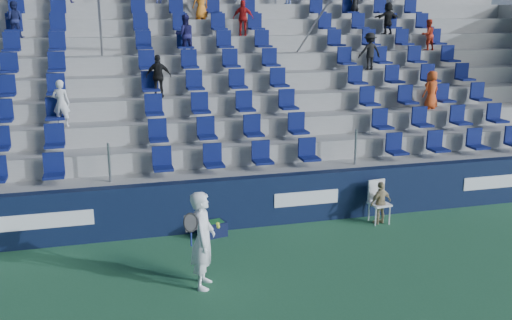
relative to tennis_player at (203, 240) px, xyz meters
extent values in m
plane|color=#2B6540|center=(1.44, -0.37, -0.92)|extent=(70.00, 70.00, 0.00)
cube|color=#0E1834|center=(1.44, 2.78, -0.32)|extent=(24.00, 0.30, 1.20)
cube|color=white|center=(-3.56, 2.62, -0.30)|extent=(3.20, 0.02, 0.34)
cube|color=white|center=(2.94, 2.62, -0.30)|extent=(1.60, 0.02, 0.34)
cube|color=white|center=(8.44, 2.62, -0.30)|extent=(2.40, 0.02, 0.34)
cube|color=#989893|center=(1.44, 3.35, -0.32)|extent=(24.00, 0.85, 1.20)
cube|color=#989893|center=(1.44, 4.20, -0.07)|extent=(24.00, 0.85, 1.70)
cube|color=#989893|center=(1.44, 5.05, 0.18)|extent=(24.00, 0.85, 2.20)
cube|color=#989893|center=(1.44, 5.90, 0.43)|extent=(24.00, 0.85, 2.70)
cube|color=#989893|center=(1.44, 6.75, 0.68)|extent=(24.00, 0.85, 3.20)
cube|color=#989893|center=(1.44, 7.60, 0.93)|extent=(24.00, 0.85, 3.70)
cube|color=#989893|center=(1.44, 8.45, 1.18)|extent=(24.00, 0.85, 4.20)
cube|color=#989893|center=(1.44, 9.30, 1.43)|extent=(24.00, 0.85, 4.70)
cube|color=#989893|center=(1.44, 10.15, 1.68)|extent=(24.00, 0.85, 5.20)
cube|color=#989893|center=(1.44, 10.83, 2.18)|extent=(24.00, 0.50, 6.20)
cube|color=#0D1650|center=(1.44, 3.35, 0.63)|extent=(16.05, 0.50, 0.70)
cube|color=#0D1650|center=(1.44, 4.20, 1.13)|extent=(16.05, 0.50, 0.70)
cube|color=#0D1650|center=(1.44, 5.05, 1.63)|extent=(16.05, 0.50, 0.70)
cube|color=#0D1650|center=(1.44, 5.90, 2.13)|extent=(16.05, 0.50, 0.70)
cube|color=#0D1650|center=(1.44, 6.75, 2.63)|extent=(16.05, 0.50, 0.70)
cube|color=#0D1650|center=(1.44, 7.60, 3.13)|extent=(16.05, 0.50, 0.70)
cube|color=#0D1650|center=(1.44, 8.45, 3.63)|extent=(16.05, 0.50, 0.70)
cube|color=#0D1650|center=(1.44, 9.30, 4.13)|extent=(16.05, 0.50, 0.70)
cylinder|color=gray|center=(-1.56, 6.75, 3.43)|extent=(0.06, 7.68, 4.55)
cylinder|color=gray|center=(4.44, 6.75, 3.43)|extent=(0.06, 7.68, 4.55)
imported|color=black|center=(7.84, 8.40, 3.81)|extent=(1.02, 0.52, 1.05)
imported|color=orange|center=(1.62, 9.25, 4.33)|extent=(0.62, 0.51, 1.10)
imported|color=black|center=(7.00, 9.25, 4.28)|extent=(0.40, 0.30, 0.99)
imported|color=black|center=(6.40, 6.70, 2.84)|extent=(0.74, 0.44, 1.12)
imported|color=#191848|center=(0.84, 7.55, 3.36)|extent=(0.58, 0.46, 1.16)
imported|color=#191F4B|center=(-3.92, 8.40, 3.80)|extent=(0.54, 0.45, 1.03)
imported|color=red|center=(8.89, 7.55, 3.28)|extent=(0.53, 0.44, 1.00)
imported|color=black|center=(-0.13, 5.85, 2.35)|extent=(0.70, 0.38, 1.14)
imported|color=#D64819|center=(7.58, 5.00, 1.83)|extent=(0.61, 0.48, 1.10)
imported|color=silver|center=(-2.60, 5.00, 1.85)|extent=(0.47, 0.37, 1.15)
imported|color=#B51818|center=(2.82, 8.40, 3.83)|extent=(0.69, 0.44, 1.10)
imported|color=white|center=(0.00, 0.00, 0.00)|extent=(0.61, 0.77, 1.83)
cylinder|color=navy|center=(-0.25, -0.25, 0.15)|extent=(0.03, 0.03, 0.28)
torus|color=black|center=(-0.25, -0.25, 0.45)|extent=(0.30, 0.17, 0.28)
plane|color=#262626|center=(-0.25, -0.25, 0.45)|extent=(0.30, 0.16, 0.29)
sphere|color=#D5E735|center=(0.25, -0.20, 0.30)|extent=(0.07, 0.07, 0.07)
sphere|color=#D5E735|center=(0.25, -0.14, 0.33)|extent=(0.07, 0.07, 0.07)
cube|color=white|center=(4.65, 2.18, -0.45)|extent=(0.50, 0.50, 0.04)
cube|color=white|center=(4.65, 2.39, -0.17)|extent=(0.45, 0.09, 0.55)
cylinder|color=white|center=(4.46, 1.99, -0.70)|extent=(0.03, 0.03, 0.45)
cylinder|color=white|center=(4.83, 1.99, -0.70)|extent=(0.03, 0.03, 0.45)
cylinder|color=white|center=(4.46, 2.36, -0.70)|extent=(0.03, 0.03, 0.45)
cylinder|color=white|center=(4.83, 2.36, -0.70)|extent=(0.03, 0.03, 0.45)
imported|color=tan|center=(4.65, 2.13, -0.40)|extent=(0.66, 0.41, 1.04)
cube|color=black|center=(0.60, 2.38, -0.75)|extent=(0.68, 0.52, 0.33)
cube|color=#1E662D|center=(0.60, 2.38, -0.68)|extent=(0.55, 0.39, 0.20)
camera|label=1|loc=(-1.55, -9.57, 4.00)|focal=40.00mm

